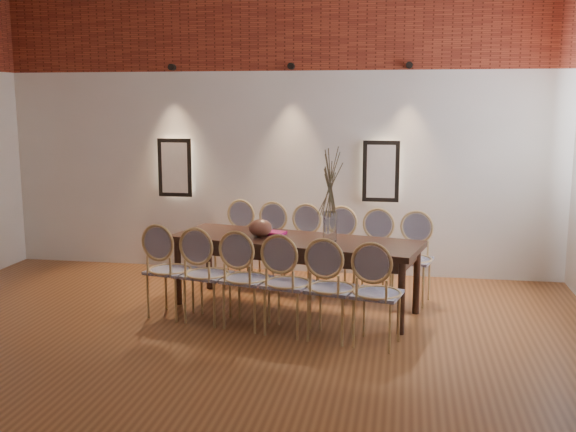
% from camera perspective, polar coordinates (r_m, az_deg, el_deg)
% --- Properties ---
extents(floor, '(7.00, 7.00, 0.02)m').
position_cam_1_polar(floor, '(5.44, -8.17, -13.68)').
color(floor, brown).
rests_on(floor, ground).
extents(wall_back, '(7.00, 0.10, 4.00)m').
position_cam_1_polar(wall_back, '(8.44, -0.94, 8.78)').
color(wall_back, silver).
rests_on(wall_back, ground).
extents(brick_band_back, '(7.00, 0.02, 1.50)m').
position_cam_1_polar(brick_band_back, '(8.44, -1.06, 17.29)').
color(brick_band_back, maroon).
rests_on(brick_band_back, ground).
extents(niche_left, '(0.36, 0.06, 0.66)m').
position_cam_1_polar(niche_left, '(8.72, -9.49, 4.07)').
color(niche_left, '#FFEAC6').
rests_on(niche_left, wall_back).
extents(niche_right, '(0.36, 0.06, 0.66)m').
position_cam_1_polar(niche_right, '(8.23, 7.88, 3.78)').
color(niche_right, '#FFEAC6').
rests_on(niche_right, wall_back).
extents(spot_fixture_left, '(0.08, 0.10, 0.08)m').
position_cam_1_polar(spot_fixture_left, '(8.66, -9.79, 12.31)').
color(spot_fixture_left, black).
rests_on(spot_fixture_left, wall_back).
extents(spot_fixture_mid, '(0.08, 0.10, 0.08)m').
position_cam_1_polar(spot_fixture_mid, '(8.28, 0.27, 12.57)').
color(spot_fixture_mid, black).
rests_on(spot_fixture_mid, wall_back).
extents(spot_fixture_right, '(0.08, 0.10, 0.08)m').
position_cam_1_polar(spot_fixture_right, '(8.16, 10.24, 12.46)').
color(spot_fixture_right, black).
rests_on(spot_fixture_right, wall_back).
extents(dining_table, '(2.68, 1.37, 0.75)m').
position_cam_1_polar(dining_table, '(6.98, 0.57, -4.91)').
color(dining_table, '#311B13').
rests_on(dining_table, floor).
extents(chair_near_a, '(0.53, 0.53, 0.94)m').
position_cam_1_polar(chair_near_a, '(6.85, -9.96, -4.55)').
color(chair_near_a, tan).
rests_on(chair_near_a, floor).
extents(chair_near_b, '(0.53, 0.53, 0.94)m').
position_cam_1_polar(chair_near_b, '(6.63, -6.85, -4.94)').
color(chair_near_b, tan).
rests_on(chair_near_b, floor).
extents(chair_near_c, '(0.53, 0.53, 0.94)m').
position_cam_1_polar(chair_near_c, '(6.44, -3.53, -5.34)').
color(chair_near_c, tan).
rests_on(chair_near_c, floor).
extents(chair_near_d, '(0.53, 0.53, 0.94)m').
position_cam_1_polar(chair_near_d, '(6.26, -0.02, -5.74)').
color(chair_near_d, tan).
rests_on(chair_near_d, floor).
extents(chair_near_e, '(0.53, 0.53, 0.94)m').
position_cam_1_polar(chair_near_e, '(6.12, 3.68, -6.14)').
color(chair_near_e, tan).
rests_on(chair_near_e, floor).
extents(chair_near_f, '(0.53, 0.53, 0.94)m').
position_cam_1_polar(chair_near_f, '(6.00, 7.56, -6.54)').
color(chair_near_f, tan).
rests_on(chair_near_f, floor).
extents(chair_far_a, '(0.53, 0.53, 0.94)m').
position_cam_1_polar(chair_far_a, '(8.01, -4.62, -2.34)').
color(chair_far_a, tan).
rests_on(chair_far_a, floor).
extents(chair_far_b, '(0.53, 0.53, 0.94)m').
position_cam_1_polar(chair_far_b, '(7.83, -1.85, -2.60)').
color(chair_far_b, tan).
rests_on(chair_far_b, floor).
extents(chair_far_c, '(0.53, 0.53, 0.94)m').
position_cam_1_polar(chair_far_c, '(7.66, 1.05, -2.86)').
color(chair_far_c, tan).
rests_on(chair_far_c, floor).
extents(chair_far_d, '(0.53, 0.53, 0.94)m').
position_cam_1_polar(chair_far_d, '(7.52, 4.08, -3.13)').
color(chair_far_d, tan).
rests_on(chair_far_d, floor).
extents(chair_far_e, '(0.53, 0.53, 0.94)m').
position_cam_1_polar(chair_far_e, '(7.40, 7.21, -3.40)').
color(chair_far_e, tan).
rests_on(chair_far_e, floor).
extents(chair_far_f, '(0.53, 0.53, 0.94)m').
position_cam_1_polar(chair_far_f, '(7.30, 10.44, -3.67)').
color(chair_far_f, tan).
rests_on(chair_far_f, floor).
extents(vase, '(0.14, 0.14, 0.30)m').
position_cam_1_polar(vase, '(6.74, 3.56, -0.90)').
color(vase, silver).
rests_on(vase, dining_table).
extents(dried_branches, '(0.50, 0.50, 0.70)m').
position_cam_1_polar(dried_branches, '(6.67, 3.60, 2.90)').
color(dried_branches, '#463C26').
rests_on(dried_branches, vase).
extents(bowl, '(0.24, 0.24, 0.18)m').
position_cam_1_polar(bowl, '(6.98, -2.35, -1.02)').
color(bowl, brown).
rests_on(bowl, dining_table).
extents(book, '(0.29, 0.23, 0.03)m').
position_cam_1_polar(book, '(7.10, -1.31, -1.44)').
color(book, '#9C1051').
rests_on(book, dining_table).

